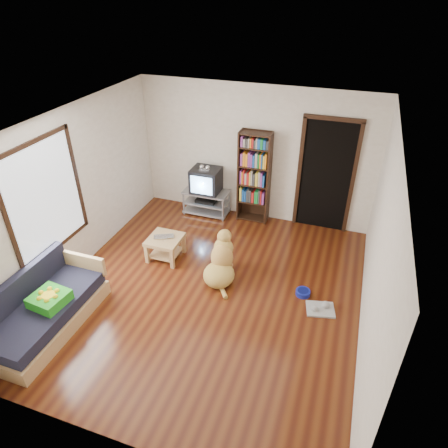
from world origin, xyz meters
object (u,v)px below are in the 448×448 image
(grey_rag, at_px, (320,309))
(bookshelf, at_px, (254,173))
(green_cushion, at_px, (49,299))
(crt_tv, at_px, (206,180))
(dog_bowl, at_px, (303,293))
(laptop, at_px, (164,238))
(tv_stand, at_px, (207,201))
(sofa, at_px, (44,311))
(dog, at_px, (221,263))
(coffee_table, at_px, (165,244))

(grey_rag, bearing_deg, bookshelf, 126.91)
(green_cushion, relative_size, crt_tv, 0.75)
(dog_bowl, bearing_deg, laptop, 176.28)
(dog_bowl, height_order, crt_tv, crt_tv)
(grey_rag, height_order, tv_stand, tv_stand)
(crt_tv, relative_size, sofa, 0.32)
(dog_bowl, relative_size, grey_rag, 0.55)
(green_cushion, distance_m, laptop, 2.05)
(dog_bowl, xyz_separation_m, tv_stand, (-2.29, 1.84, 0.23))
(sofa, xyz_separation_m, dog, (1.94, 1.78, 0.03))
(sofa, xyz_separation_m, coffee_table, (0.86, 1.97, 0.02))
(bookshelf, bearing_deg, grey_rag, -53.09)
(crt_tv, distance_m, sofa, 3.81)
(laptop, relative_size, grey_rag, 0.84)
(grey_rag, distance_m, sofa, 3.89)
(green_cushion, height_order, bookshelf, bookshelf)
(bookshelf, xyz_separation_m, dog, (0.02, -1.94, -0.71))
(tv_stand, height_order, sofa, sofa)
(crt_tv, relative_size, bookshelf, 0.32)
(laptop, distance_m, sofa, 2.13)
(laptop, xyz_separation_m, coffee_table, (-0.00, 0.03, -0.13))
(dog, bearing_deg, green_cushion, -136.12)
(sofa, height_order, coffee_table, sofa)
(dog, bearing_deg, dog_bowl, 0.35)
(dog_bowl, distance_m, tv_stand, 2.95)
(crt_tv, xyz_separation_m, dog, (0.97, -1.87, -0.45))
(dog_bowl, xyz_separation_m, sofa, (-3.27, -1.79, 0.22))
(tv_stand, relative_size, coffee_table, 1.64)
(dog_bowl, bearing_deg, bookshelf, 124.73)
(green_cushion, bearing_deg, laptop, 74.97)
(grey_rag, relative_size, bookshelf, 0.22)
(bookshelf, relative_size, dog, 1.91)
(bookshelf, xyz_separation_m, sofa, (-1.92, -3.72, -0.74))
(laptop, xyz_separation_m, crt_tv, (0.11, 1.71, 0.33))
(dog_bowl, xyz_separation_m, crt_tv, (-2.29, 1.86, 0.70))
(bookshelf, bearing_deg, dog_bowl, -55.27)
(grey_rag, xyz_separation_m, tv_stand, (-2.59, 2.09, 0.25))
(grey_rag, bearing_deg, sofa, -156.67)
(tv_stand, height_order, bookshelf, bookshelf)
(green_cushion, bearing_deg, coffee_table, 75.27)
(green_cushion, distance_m, dog_bowl, 3.63)
(sofa, bearing_deg, dog, 42.51)
(bookshelf, bearing_deg, sofa, -117.32)
(sofa, bearing_deg, tv_stand, 74.98)
(sofa, relative_size, dog, 1.91)
(grey_rag, bearing_deg, tv_stand, 141.08)
(laptop, relative_size, coffee_table, 0.61)
(green_cushion, relative_size, grey_rag, 1.09)
(grey_rag, height_order, bookshelf, bookshelf)
(dog, bearing_deg, grey_rag, -8.47)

